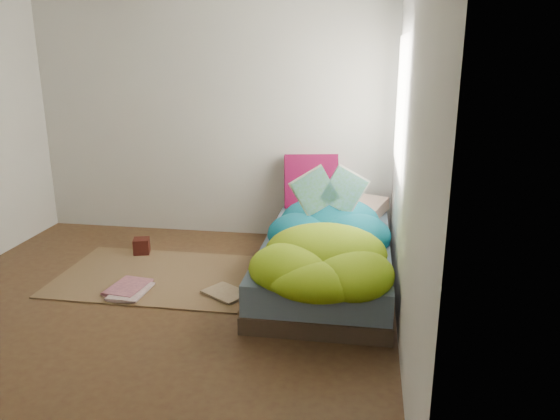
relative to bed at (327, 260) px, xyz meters
The scene contains 12 objects.
ground 1.43m from the bed, 149.45° to the right, with size 3.50×3.50×0.00m, color #482A1B.
room_walls 2.02m from the bed, 149.42° to the right, with size 3.54×3.54×2.62m.
bed is the anchor object (origin of this frame).
duvet 0.41m from the bed, 90.00° to the right, with size 0.96×1.84×0.34m, color #07586F, non-canonical shape.
rug 1.39m from the bed, behind, with size 1.60×1.10×0.01m, color brown.
pillow_floral 0.88m from the bed, 75.91° to the left, with size 0.52×0.32×0.12m, color beige.
pillow_magenta 1.02m from the bed, 104.22° to the left, with size 0.50×0.16×0.50m, color #49042B.
open_book 0.66m from the bed, 79.58° to the left, with size 0.50×0.11×0.30m, color #327E29, non-canonical shape.
wooden_box 1.73m from the bed, behind, with size 0.14×0.14×0.14m, color #380E0C.
floor_book_a 1.66m from the bed, 161.45° to the right, with size 0.25×0.34×0.03m, color silver.
floor_book_b 1.69m from the bed, 164.39° to the right, with size 0.26×0.35×0.03m, color #D37A82.
floor_book_c 0.97m from the bed, 145.66° to the right, with size 0.24×0.32×0.02m, color tan.
Camera 1 is at (1.50, -3.38, 1.80)m, focal length 35.00 mm.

